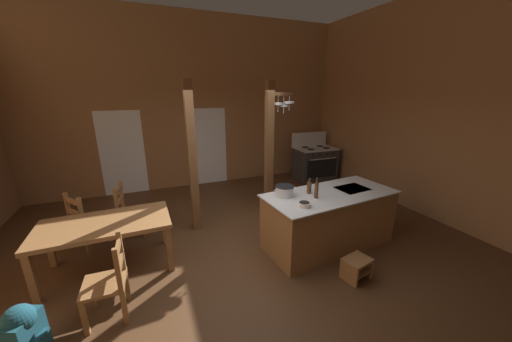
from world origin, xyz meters
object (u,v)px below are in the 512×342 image
(stove_range, at_px, (314,163))
(dining_table, at_px, (106,228))
(kitchen_island, at_px, (329,219))
(bottle_tall_on_counter, at_px, (309,187))
(stockpot_on_counter, at_px, (285,191))
(ladderback_chair_near_window, at_px, (109,281))
(mixing_bowl_on_counter, at_px, (304,204))
(bottle_short_on_counter, at_px, (316,190))
(step_stool, at_px, (357,267))
(ladderback_chair_at_table_end, at_px, (86,221))
(ladderback_chair_by_post, at_px, (130,211))
(backpack, at_px, (23,332))

(stove_range, distance_m, dining_table, 5.63)
(kitchen_island, xyz_separation_m, bottle_tall_on_counter, (-0.33, 0.13, 0.56))
(stove_range, xyz_separation_m, dining_table, (-5.10, -2.37, 0.17))
(stove_range, bearing_deg, stockpot_on_counter, -131.63)
(kitchen_island, distance_m, ladderback_chair_near_window, 3.21)
(mixing_bowl_on_counter, bearing_deg, bottle_short_on_counter, 31.69)
(step_stool, xyz_separation_m, bottle_short_on_counter, (-0.17, 0.80, 0.87))
(ladderback_chair_near_window, bearing_deg, stockpot_on_counter, 11.05)
(kitchen_island, height_order, ladderback_chair_at_table_end, ladderback_chair_at_table_end)
(ladderback_chair_near_window, relative_size, bottle_tall_on_counter, 3.83)
(stockpot_on_counter, xyz_separation_m, mixing_bowl_on_counter, (0.06, -0.47, -0.05))
(mixing_bowl_on_counter, height_order, bottle_tall_on_counter, bottle_tall_on_counter)
(stove_range, height_order, ladderback_chair_by_post, stove_range)
(stove_range, bearing_deg, backpack, -147.68)
(kitchen_island, height_order, mixing_bowl_on_counter, mixing_bowl_on_counter)
(backpack, bearing_deg, bottle_short_on_counter, 7.97)
(dining_table, bearing_deg, ladderback_chair_at_table_end, 115.61)
(ladderback_chair_near_window, distance_m, stockpot_on_counter, 2.56)
(step_stool, height_order, ladderback_chair_near_window, ladderback_chair_near_window)
(step_stool, bearing_deg, bottle_short_on_counter, 102.09)
(dining_table, xyz_separation_m, ladderback_chair_near_window, (0.11, -0.96, -0.20))
(ladderback_chair_near_window, distance_m, ladderback_chair_by_post, 1.92)
(ladderback_chair_near_window, bearing_deg, step_stool, -10.70)
(stockpot_on_counter, bearing_deg, mixing_bowl_on_counter, -82.30)
(kitchen_island, distance_m, ladderback_chair_by_post, 3.45)
(kitchen_island, relative_size, dining_table, 1.30)
(ladderback_chair_at_table_end, xyz_separation_m, bottle_tall_on_counter, (3.36, -1.35, 0.57))
(bottle_short_on_counter, bearing_deg, dining_table, 166.08)
(backpack, relative_size, stockpot_on_counter, 1.67)
(mixing_bowl_on_counter, distance_m, bottle_short_on_counter, 0.41)
(dining_table, distance_m, ladderback_chair_at_table_end, 0.93)
(ladderback_chair_at_table_end, distance_m, backpack, 2.07)
(kitchen_island, xyz_separation_m, backpack, (-3.91, -0.57, -0.14))
(step_stool, bearing_deg, mixing_bowl_on_counter, 131.28)
(step_stool, xyz_separation_m, bottle_tall_on_counter, (-0.16, 1.00, 0.84))
(kitchen_island, xyz_separation_m, mixing_bowl_on_counter, (-0.68, -0.29, 0.49))
(ladderback_chair_by_post, relative_size, mixing_bowl_on_counter, 5.26)
(stove_range, height_order, backpack, stove_range)
(step_stool, bearing_deg, ladderback_chair_by_post, 139.20)
(mixing_bowl_on_counter, bearing_deg, bottle_tall_on_counter, 49.90)
(stockpot_on_counter, bearing_deg, step_stool, -61.23)
(kitchen_island, distance_m, mixing_bowl_on_counter, 0.88)
(step_stool, height_order, mixing_bowl_on_counter, mixing_bowl_on_counter)
(ladderback_chair_by_post, distance_m, backpack, 2.36)
(bottle_short_on_counter, bearing_deg, mixing_bowl_on_counter, -148.31)
(ladderback_chair_by_post, distance_m, bottle_tall_on_counter, 3.15)
(stove_range, height_order, ladderback_chair_at_table_end, stove_range)
(ladderback_chair_near_window, relative_size, ladderback_chair_by_post, 1.00)
(kitchen_island, xyz_separation_m, stockpot_on_counter, (-0.74, 0.18, 0.54))
(dining_table, bearing_deg, bottle_tall_on_counter, -10.12)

